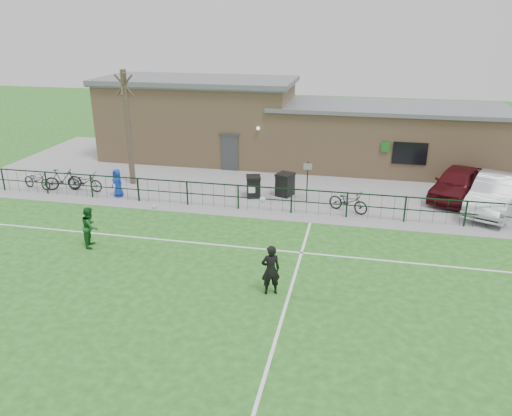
% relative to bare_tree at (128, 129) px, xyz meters
% --- Properties ---
extents(ground, '(90.00, 90.00, 0.00)m').
position_rel_bare_tree_xyz_m(ground, '(8.00, -10.50, -3.00)').
color(ground, '#1F591A').
rests_on(ground, ground).
extents(paving_strip, '(34.00, 13.00, 0.02)m').
position_rel_bare_tree_xyz_m(paving_strip, '(8.00, 3.00, -2.99)').
color(paving_strip, gray).
rests_on(paving_strip, ground).
extents(pitch_line_touch, '(28.00, 0.10, 0.01)m').
position_rel_bare_tree_xyz_m(pitch_line_touch, '(8.00, -2.70, -3.00)').
color(pitch_line_touch, white).
rests_on(pitch_line_touch, ground).
extents(pitch_line_mid, '(28.00, 0.10, 0.01)m').
position_rel_bare_tree_xyz_m(pitch_line_mid, '(8.00, -6.50, -3.00)').
color(pitch_line_mid, white).
rests_on(pitch_line_mid, ground).
extents(pitch_line_perp, '(0.10, 16.00, 0.01)m').
position_rel_bare_tree_xyz_m(pitch_line_perp, '(10.00, -10.50, -3.00)').
color(pitch_line_perp, white).
rests_on(pitch_line_perp, ground).
extents(perimeter_fence, '(28.00, 0.10, 1.20)m').
position_rel_bare_tree_xyz_m(perimeter_fence, '(8.00, -2.50, -2.40)').
color(perimeter_fence, black).
rests_on(perimeter_fence, ground).
extents(bare_tree, '(0.30, 0.30, 6.00)m').
position_rel_bare_tree_xyz_m(bare_tree, '(0.00, 0.00, 0.00)').
color(bare_tree, '#423328').
rests_on(bare_tree, ground).
extents(wheelie_bin_left, '(0.83, 0.89, 0.99)m').
position_rel_bare_tree_xyz_m(wheelie_bin_left, '(6.83, -0.71, -2.48)').
color(wheelie_bin_left, black).
rests_on(wheelie_bin_left, paving_strip).
extents(wheelie_bin_right, '(0.94, 0.99, 1.07)m').
position_rel_bare_tree_xyz_m(wheelie_bin_right, '(8.34, -0.19, -2.44)').
color(wheelie_bin_right, black).
rests_on(wheelie_bin_right, paving_strip).
extents(sign_post, '(0.06, 0.06, 2.00)m').
position_rel_bare_tree_xyz_m(sign_post, '(9.51, -0.81, -1.98)').
color(sign_post, black).
rests_on(sign_post, paving_strip).
extents(car_maroon, '(3.51, 4.95, 1.57)m').
position_rel_bare_tree_xyz_m(car_maroon, '(16.66, 1.18, -2.20)').
color(car_maroon, '#410B11').
rests_on(car_maroon, paving_strip).
extents(car_silver, '(3.59, 5.33, 1.66)m').
position_rel_bare_tree_xyz_m(car_silver, '(18.11, -0.25, -2.15)').
color(car_silver, '#ADAFB5').
rests_on(car_silver, paving_strip).
extents(bicycle_a, '(1.91, 1.04, 0.95)m').
position_rel_bare_tree_xyz_m(bicycle_a, '(-4.46, -1.90, -2.50)').
color(bicycle_a, black).
rests_on(bicycle_a, paving_strip).
extents(bicycle_b, '(1.90, 1.20, 1.11)m').
position_rel_bare_tree_xyz_m(bicycle_b, '(-3.05, -1.75, -2.43)').
color(bicycle_b, black).
rests_on(bicycle_b, paving_strip).
extents(bicycle_c, '(1.93, 0.71, 1.01)m').
position_rel_bare_tree_xyz_m(bicycle_c, '(-1.83, -1.71, -2.48)').
color(bicycle_c, black).
rests_on(bicycle_c, paving_strip).
extents(bicycle_e, '(2.03, 1.37, 1.01)m').
position_rel_bare_tree_xyz_m(bicycle_e, '(11.54, -1.79, -2.48)').
color(bicycle_e, black).
rests_on(bicycle_e, paving_strip).
extents(spectator_child, '(0.81, 0.68, 1.41)m').
position_rel_bare_tree_xyz_m(spectator_child, '(0.20, -2.08, -2.28)').
color(spectator_child, '#1336B9').
rests_on(spectator_child, paving_strip).
extents(goalkeeper_kick, '(1.37, 3.50, 2.21)m').
position_rel_bare_tree_xyz_m(goalkeeper_kick, '(9.36, -9.61, -2.11)').
color(goalkeeper_kick, black).
rests_on(goalkeeper_kick, ground).
extents(outfield_player, '(0.80, 0.92, 1.61)m').
position_rel_bare_tree_xyz_m(outfield_player, '(1.85, -7.60, -2.19)').
color(outfield_player, '#17521F').
rests_on(outfield_player, ground).
extents(ball_ground, '(0.20, 0.20, 0.20)m').
position_rel_bare_tree_xyz_m(ball_ground, '(2.59, -3.28, -2.90)').
color(ball_ground, white).
rests_on(ball_ground, ground).
extents(clubhouse, '(24.25, 5.40, 4.96)m').
position_rel_bare_tree_xyz_m(clubhouse, '(7.12, 6.00, -0.78)').
color(clubhouse, tan).
rests_on(clubhouse, ground).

